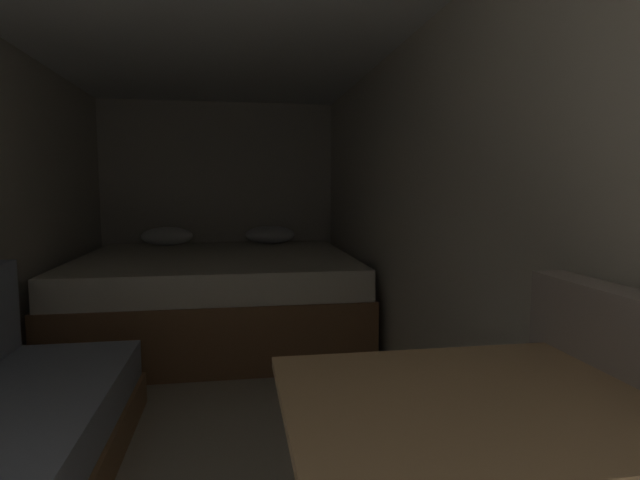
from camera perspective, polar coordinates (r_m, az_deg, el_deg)
ground_plane at (r=2.70m, az=-12.47°, el=-20.25°), size 7.33×7.33×0.00m
wall_back at (r=5.12m, az=-11.14°, el=3.72°), size 2.32×0.05×2.01m
wall_right at (r=2.62m, az=12.59°, el=1.80°), size 0.05×5.33×2.01m
bed at (r=4.17m, az=-11.37°, el=-6.02°), size 2.10×1.94×0.83m
dinette_table at (r=1.18m, az=16.77°, el=-20.86°), size 0.79×0.62×0.76m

